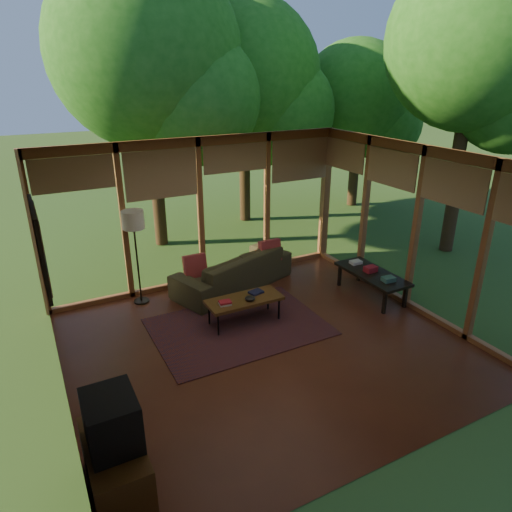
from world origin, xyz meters
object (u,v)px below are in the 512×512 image
sofa (233,270)px  media_cabinet (116,468)px  coffee_table (244,300)px  side_console (372,275)px  television (112,421)px  floor_lamp (134,225)px

sofa → media_cabinet: bearing=32.2°
media_cabinet → coffee_table: media_cabinet is taller
media_cabinet → side_console: media_cabinet is taller
coffee_table → side_console: side_console is taller
sofa → coffee_table: bearing=53.6°
sofa → media_cabinet: sofa is taller
television → side_console: bearing=23.2°
media_cabinet → television: 0.55m
sofa → side_console: sofa is taller
sofa → television: bearing=32.4°
coffee_table → side_console: bearing=-5.2°
media_cabinet → floor_lamp: 4.09m
television → coffee_table: (2.45, 2.30, -0.46)m
sofa → floor_lamp: 2.00m
sofa → television: (-2.85, -3.56, 0.51)m
television → floor_lamp: floor_lamp is taller
media_cabinet → television: (0.02, 0.00, 0.55)m
floor_lamp → side_console: 4.17m
media_cabinet → side_console: 5.29m
media_cabinet → coffee_table: bearing=42.9°
television → floor_lamp: size_ratio=0.33×
coffee_table → television: bearing=-136.9°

